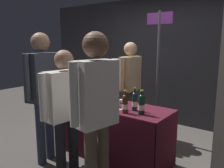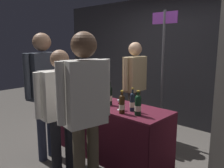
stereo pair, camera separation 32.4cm
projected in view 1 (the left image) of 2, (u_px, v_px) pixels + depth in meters
The scene contains 17 objects.
ground_plane at pixel (112, 156), 3.44m from camera, with size 12.00×12.00×0.00m, color #514C47.
back_partition at pixel (169, 61), 4.73m from camera, with size 6.44×0.12×2.58m, color #2D2D33.
tasting_table at pixel (112, 121), 3.35m from camera, with size 1.71×0.64×0.78m.
featured_wine_bottle at pixel (110, 95), 3.26m from camera, with size 0.07×0.07×0.34m.
display_bottle_0 at pixel (134, 101), 3.00m from camera, with size 0.07×0.07×0.31m.
display_bottle_1 at pixel (125, 103), 2.89m from camera, with size 0.07×0.07×0.29m.
display_bottle_2 at pixel (92, 94), 3.37m from camera, with size 0.07×0.07×0.31m.
display_bottle_3 at pixel (76, 93), 3.44m from camera, with size 0.08×0.08×0.30m.
display_bottle_4 at pixel (102, 95), 3.30m from camera, with size 0.07×0.07×0.32m.
display_bottle_5 at pixel (141, 104), 2.84m from camera, with size 0.08×0.08×0.31m.
wine_glass_near_vendor at pixel (121, 102), 3.04m from camera, with size 0.07×0.07×0.14m.
wine_glass_mid at pixel (67, 94), 3.54m from camera, with size 0.07×0.07×0.13m.
vendor_presenter at pixel (130, 81), 4.02m from camera, with size 0.23×0.60×1.66m.
taster_foreground_right at pixel (66, 105), 2.67m from camera, with size 0.26×0.64×1.58m.
taster_foreground_left at pixel (96, 106), 2.19m from camera, with size 0.28×0.56×1.76m.
taster_foreground_centre at pixel (43, 85), 3.10m from camera, with size 0.31×0.63×1.79m.
booth_signpost at pixel (158, 63), 3.88m from camera, with size 0.45×0.04×2.17m.
Camera 1 is at (1.93, -2.55, 1.67)m, focal length 37.10 mm.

